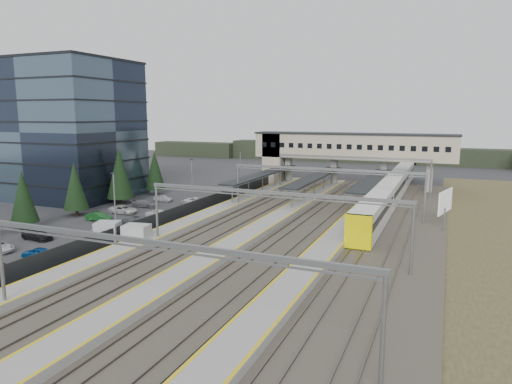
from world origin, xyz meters
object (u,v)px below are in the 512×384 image
at_px(office_building, 62,130).
at_px(relay_cabin_far, 108,232).
at_px(footbridge, 338,149).
at_px(relay_cabin_near, 137,235).
at_px(train, 391,190).
at_px(billboard, 445,203).

xyz_separation_m(office_building, relay_cabin_far, (28.08, -21.57, -10.98)).
xyz_separation_m(office_building, footbridge, (43.70, 30.00, -4.26)).
xyz_separation_m(relay_cabin_near, train, (23.95, 38.13, 0.94)).
height_order(relay_cabin_far, train, train).
xyz_separation_m(office_building, billboard, (64.60, 1.03, -8.75)).
distance_m(footbridge, billboard, 36.00).
bearing_deg(relay_cabin_near, relay_cabin_far, -176.66).
relative_size(relay_cabin_near, train, 0.05).
relative_size(office_building, train, 0.39).
distance_m(office_building, footbridge, 53.18).
distance_m(office_building, train, 59.32).
bearing_deg(train, footbridge, 132.96).
bearing_deg(relay_cabin_far, office_building, 142.46).
bearing_deg(relay_cabin_far, billboard, 31.75).
height_order(office_building, train, office_building).
relative_size(relay_cabin_near, relay_cabin_far, 0.98).
bearing_deg(billboard, relay_cabin_near, -145.51).
xyz_separation_m(relay_cabin_far, footbridge, (15.63, 51.57, 6.72)).
bearing_deg(footbridge, relay_cabin_far, -106.86).
distance_m(relay_cabin_far, train, 47.46).
bearing_deg(train, office_building, -163.31).
relative_size(footbridge, billboard, 6.88).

